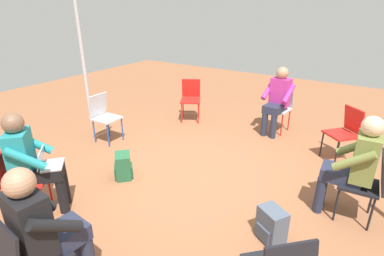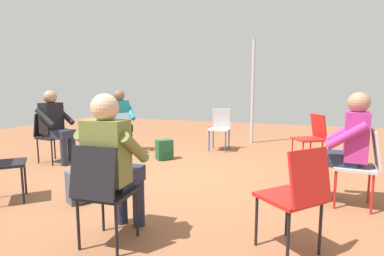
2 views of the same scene
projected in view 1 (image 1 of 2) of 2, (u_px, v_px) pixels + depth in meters
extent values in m
plane|color=brown|center=(196.00, 178.00, 4.24)|extent=(14.00, 14.00, 0.00)
cube|color=black|center=(358.00, 184.00, 3.30)|extent=(0.42, 0.42, 0.03)
cylinder|color=black|center=(336.00, 205.00, 3.33)|extent=(0.02, 0.02, 0.42)
cylinder|color=black|center=(339.00, 190.00, 3.60)|extent=(0.02, 0.02, 0.42)
cylinder|color=black|center=(371.00, 215.00, 3.18)|extent=(0.02, 0.02, 0.42)
cylinder|color=black|center=(372.00, 198.00, 3.45)|extent=(0.02, 0.02, 0.42)
cube|color=black|center=(383.00, 172.00, 3.13)|extent=(0.38, 0.11, 0.40)
cube|color=#B7B7BC|center=(278.00, 109.00, 5.66)|extent=(0.44, 0.44, 0.03)
cylinder|color=red|center=(282.00, 125.00, 5.53)|extent=(0.02, 0.02, 0.42)
cylinder|color=red|center=(265.00, 121.00, 5.72)|extent=(0.02, 0.02, 0.42)
cylinder|color=red|center=(289.00, 120.00, 5.77)|extent=(0.02, 0.02, 0.42)
cylinder|color=red|center=(272.00, 116.00, 5.97)|extent=(0.02, 0.02, 0.42)
cube|color=#B7B7BC|center=(284.00, 96.00, 5.71)|extent=(0.13, 0.39, 0.40)
cube|color=red|center=(190.00, 101.00, 6.18)|extent=(0.55, 0.55, 0.03)
cylinder|color=red|center=(198.00, 114.00, 6.10)|extent=(0.02, 0.02, 0.42)
cylinder|color=red|center=(182.00, 113.00, 6.12)|extent=(0.02, 0.02, 0.42)
cylinder|color=red|center=(199.00, 108.00, 6.42)|extent=(0.02, 0.02, 0.42)
cylinder|color=red|center=(183.00, 108.00, 6.43)|extent=(0.02, 0.02, 0.42)
cube|color=red|center=(191.00, 88.00, 6.27)|extent=(0.27, 0.38, 0.40)
cube|color=#B7B7BC|center=(107.00, 118.00, 5.21)|extent=(0.41, 0.41, 0.03)
cylinder|color=#1E4799|center=(122.00, 129.00, 5.35)|extent=(0.02, 0.02, 0.42)
cylinder|color=#1E4799|center=(108.00, 136.00, 5.08)|extent=(0.02, 0.02, 0.42)
cylinder|color=#1E4799|center=(109.00, 125.00, 5.51)|extent=(0.02, 0.02, 0.42)
cylinder|color=#1E4799|center=(94.00, 132.00, 5.25)|extent=(0.02, 0.02, 0.42)
cube|color=#B7B7BC|center=(98.00, 105.00, 5.22)|extent=(0.38, 0.10, 0.40)
cube|color=red|center=(27.00, 180.00, 3.39)|extent=(0.57, 0.57, 0.03)
cylinder|color=red|center=(49.00, 187.00, 3.66)|extent=(0.02, 0.02, 0.42)
cylinder|color=red|center=(44.00, 203.00, 3.36)|extent=(0.02, 0.02, 0.42)
cylinder|color=red|center=(19.00, 191.00, 3.59)|extent=(0.02, 0.02, 0.42)
cylinder|color=red|center=(10.00, 208.00, 3.28)|extent=(0.02, 0.02, 0.42)
cube|color=red|center=(4.00, 166.00, 3.26)|extent=(0.32, 0.34, 0.40)
cylinder|color=black|center=(54.00, 256.00, 2.65)|extent=(0.02, 0.02, 0.42)
cube|color=black|center=(6.00, 252.00, 2.12)|extent=(0.13, 0.39, 0.40)
cube|color=red|center=(341.00, 134.00, 4.58)|extent=(0.56, 0.56, 0.03)
cylinder|color=black|center=(336.00, 154.00, 4.47)|extent=(0.02, 0.02, 0.42)
cylinder|color=black|center=(322.00, 144.00, 4.77)|extent=(0.02, 0.02, 0.42)
cylinder|color=black|center=(355.00, 151.00, 4.55)|extent=(0.02, 0.02, 0.42)
cylinder|color=black|center=(340.00, 142.00, 4.85)|extent=(0.02, 0.02, 0.42)
cube|color=red|center=(354.00, 120.00, 4.54)|extent=(0.32, 0.35, 0.40)
cylinder|color=black|center=(64.00, 187.00, 3.63)|extent=(0.11, 0.11, 0.45)
cylinder|color=black|center=(62.00, 195.00, 3.47)|extent=(0.11, 0.11, 0.45)
cube|color=black|center=(44.00, 172.00, 3.40)|extent=(0.51, 0.50, 0.14)
cube|color=teal|center=(20.00, 154.00, 3.26)|extent=(0.39, 0.40, 0.52)
sphere|color=brown|center=(13.00, 123.00, 3.12)|extent=(0.22, 0.22, 0.22)
cylinder|color=teal|center=(34.00, 143.00, 3.45)|extent=(0.35, 0.33, 0.31)
cylinder|color=teal|center=(25.00, 159.00, 3.09)|extent=(0.35, 0.33, 0.31)
cube|color=#9EA0A5|center=(53.00, 165.00, 3.40)|extent=(0.36, 0.37, 0.02)
cube|color=#B2D1F2|center=(41.00, 158.00, 3.33)|extent=(0.24, 0.26, 0.20)
cylinder|color=#23283D|center=(273.00, 126.00, 5.43)|extent=(0.11, 0.11, 0.45)
cylinder|color=#23283D|center=(264.00, 124.00, 5.54)|extent=(0.11, 0.11, 0.45)
cube|color=#23283D|center=(274.00, 108.00, 5.49)|extent=(0.45, 0.34, 0.14)
cube|color=#B22D84|center=(280.00, 92.00, 5.53)|extent=(0.25, 0.36, 0.52)
sphere|color=#A87A5B|center=(282.00, 73.00, 5.39)|extent=(0.22, 0.22, 0.22)
cylinder|color=#B22D84|center=(289.00, 94.00, 5.33)|extent=(0.40, 0.13, 0.31)
cylinder|color=#B22D84|center=(268.00, 90.00, 5.57)|extent=(0.40, 0.13, 0.31)
cylinder|color=#23283D|center=(77.00, 247.00, 2.73)|extent=(0.11, 0.11, 0.45)
cube|color=#23283D|center=(60.00, 237.00, 2.45)|extent=(0.45, 0.34, 0.14)
cube|color=black|center=(30.00, 224.00, 2.22)|extent=(0.25, 0.36, 0.52)
sphere|color=#A87A5B|center=(19.00, 183.00, 2.08)|extent=(0.22, 0.22, 0.22)
cylinder|color=black|center=(30.00, 204.00, 2.39)|extent=(0.40, 0.13, 0.31)
cylinder|color=black|center=(56.00, 226.00, 2.16)|extent=(0.40, 0.13, 0.31)
cylinder|color=#23283D|center=(320.00, 195.00, 3.48)|extent=(0.11, 0.11, 0.45)
cylinder|color=#23283D|center=(322.00, 187.00, 3.62)|extent=(0.11, 0.11, 0.45)
cube|color=#23283D|center=(341.00, 174.00, 3.36)|extent=(0.32, 0.44, 0.14)
cube|color=olive|center=(365.00, 158.00, 3.18)|extent=(0.35, 0.24, 0.52)
sphere|color=#DBAD89|center=(373.00, 126.00, 3.04)|extent=(0.22, 0.22, 0.22)
cylinder|color=olive|center=(354.00, 161.00, 3.05)|extent=(0.11, 0.40, 0.31)
cylinder|color=olive|center=(356.00, 146.00, 3.37)|extent=(0.11, 0.40, 0.31)
cube|color=#235B38|center=(123.00, 166.00, 4.19)|extent=(0.34, 0.34, 0.36)
cube|color=#1C492C|center=(124.00, 171.00, 4.22)|extent=(0.32, 0.31, 0.16)
cube|color=#475160|center=(272.00, 224.00, 3.08)|extent=(0.31, 0.34, 0.36)
cube|color=#39414D|center=(271.00, 231.00, 3.11)|extent=(0.31, 0.30, 0.16)
cylinder|color=#B2B2B7|center=(84.00, 65.00, 5.86)|extent=(0.07, 0.07, 2.36)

